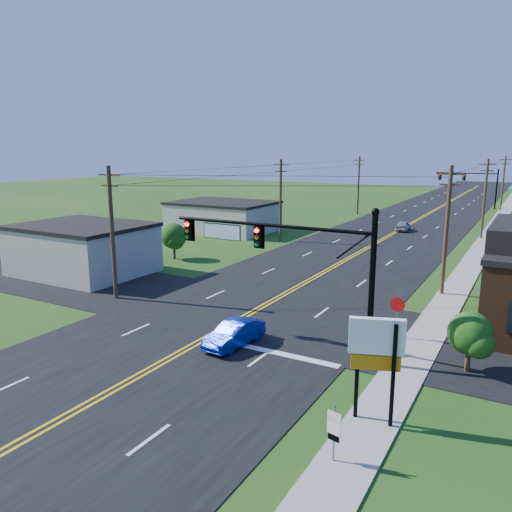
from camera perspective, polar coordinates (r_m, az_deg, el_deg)
The scene contains 21 objects.
ground at distance 22.80m, azimuth -16.48°, elevation -14.53°, with size 260.00×260.00×0.00m, color #184213.
road_main at distance 66.40m, azimuth 16.05°, elevation 2.95°, with size 16.00×220.00×0.04m, color black.
road_cross at distance 31.57m, azimuth -0.66°, elevation -6.38°, with size 70.00×10.00×0.04m, color black.
sidewalk at distance 55.00m, azimuth 24.21°, elevation 0.56°, with size 2.00×160.00×0.08m, color gray.
signal_mast_main at distance 24.94m, azimuth 3.34°, elevation -0.15°, with size 11.30×0.60×7.48m.
signal_mast_far at distance 94.65m, azimuth 23.20°, elevation 7.81°, with size 10.98×0.60×7.48m.
cream_bldg_near at distance 43.22m, azimuth -19.15°, elevation 0.79°, with size 10.20×8.20×4.10m.
cream_bldg_far at distance 62.60m, azimuth -3.78°, elevation 4.57°, with size 12.20×9.20×3.70m.
utility_pole_left_a at distance 34.66m, azimuth -16.12°, elevation 2.81°, with size 1.80×0.28×9.00m.
utility_pole_left_b at distance 54.96m, azimuth 2.81°, elevation 6.54°, with size 1.80×0.28×9.00m.
utility_pole_left_c at distance 79.94m, azimuth 11.63°, elevation 8.04°, with size 1.80×0.28×9.00m.
utility_pole_right_a at distance 36.66m, azimuth 20.95°, elevation 2.97°, with size 1.80×0.28×9.00m.
utility_pole_right_b at distance 62.34m, azimuth 24.68°, elevation 6.12°, with size 1.80×0.28×9.00m.
utility_pole_right_c at distance 92.20m, azimuth 26.40°, elevation 7.55°, with size 1.80×0.28×9.00m.
shrub_corner at distance 24.87m, azimuth 23.28°, elevation -8.14°, with size 2.00×2.00×2.86m.
tree_left at distance 46.84m, azimuth -9.38°, elevation 2.26°, with size 2.40×2.40×3.37m.
blue_car at distance 26.20m, azimuth -2.49°, elevation -8.92°, with size 1.35×3.87×1.27m, color #071DA2.
distant_car at distance 65.12m, azimuth 16.47°, elevation 3.30°, with size 1.49×3.71×1.26m, color #A5A5A9.
route_sign at distance 17.17m, azimuth 8.91°, elevation -18.93°, with size 0.52×0.15×2.10m.
stop_sign at distance 27.82m, azimuth 15.86°, elevation -5.83°, with size 0.83×0.11×2.34m.
pylon_sign at distance 18.85m, azimuth 13.58°, elevation -10.15°, with size 1.98×0.94×4.11m.
Camera 1 is at (15.04, -13.90, 10.03)m, focal length 35.00 mm.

